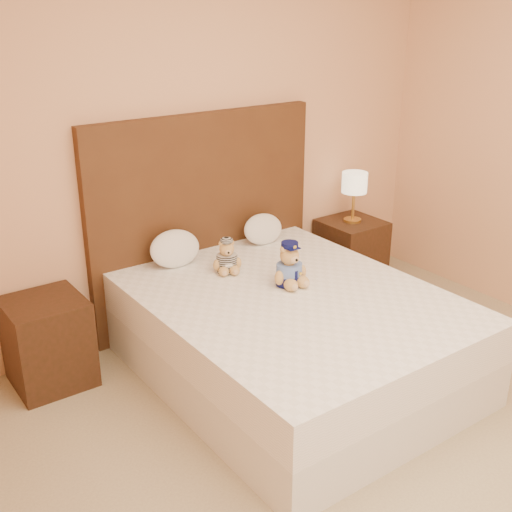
% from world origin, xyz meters
% --- Properties ---
extents(ground, '(4.00, 4.50, 0.00)m').
position_xyz_m(ground, '(0.00, 0.00, 0.00)').
color(ground, tan).
rests_on(ground, ground).
extents(room_walls, '(4.04, 4.52, 2.72)m').
position_xyz_m(room_walls, '(0.00, 0.46, 1.81)').
color(room_walls, '#DFA47A').
rests_on(room_walls, ground).
extents(bed, '(1.60, 2.00, 0.55)m').
position_xyz_m(bed, '(0.00, 1.20, 0.28)').
color(bed, white).
rests_on(bed, ground).
extents(headboard, '(1.75, 0.08, 1.50)m').
position_xyz_m(headboard, '(0.00, 2.21, 0.75)').
color(headboard, '#492B16').
rests_on(headboard, ground).
extents(nightstand_left, '(0.45, 0.45, 0.55)m').
position_xyz_m(nightstand_left, '(-1.25, 2.00, 0.28)').
color(nightstand_left, '#3B1E12').
rests_on(nightstand_left, ground).
extents(nightstand_right, '(0.45, 0.45, 0.55)m').
position_xyz_m(nightstand_right, '(1.25, 2.00, 0.28)').
color(nightstand_right, '#3B1E12').
rests_on(nightstand_right, ground).
extents(lamp, '(0.20, 0.20, 0.40)m').
position_xyz_m(lamp, '(1.25, 2.00, 0.85)').
color(lamp, gold).
rests_on(lamp, nightstand_right).
extents(teddy_police, '(0.25, 0.24, 0.28)m').
position_xyz_m(teddy_police, '(0.07, 1.34, 0.69)').
color(teddy_police, tan).
rests_on(teddy_police, bed).
extents(teddy_prisoner, '(0.25, 0.25, 0.22)m').
position_xyz_m(teddy_prisoner, '(-0.13, 1.73, 0.66)').
color(teddy_prisoner, tan).
rests_on(teddy_prisoner, bed).
extents(pillow_left, '(0.36, 0.23, 0.25)m').
position_xyz_m(pillow_left, '(-0.34, 2.03, 0.68)').
color(pillow_left, white).
rests_on(pillow_left, bed).
extents(pillow_right, '(0.32, 0.21, 0.23)m').
position_xyz_m(pillow_right, '(0.38, 2.03, 0.66)').
color(pillow_right, white).
rests_on(pillow_right, bed).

